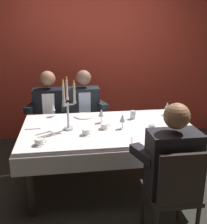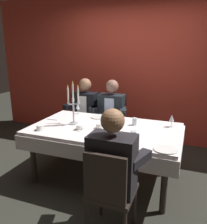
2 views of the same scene
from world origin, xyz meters
name	(u,v)px [view 1 (image 1 of 2)]	position (x,y,z in m)	size (l,w,h in m)	color
ground_plane	(108,185)	(0.00, 0.00, 0.00)	(12.00, 12.00, 0.00)	#2E2E27
back_wall	(93,56)	(0.00, 1.66, 1.35)	(6.00, 0.12, 2.70)	#D23F2F
dining_table	(108,137)	(0.00, 0.00, 0.62)	(1.94, 1.14, 0.74)	white
candelabra	(68,107)	(-0.44, -0.02, 1.00)	(0.15, 0.17, 0.58)	silver
dinner_plate_0	(195,137)	(0.82, -0.43, 0.75)	(0.24, 0.24, 0.01)	white
dinner_plate_1	(84,116)	(-0.24, 0.40, 0.75)	(0.25, 0.25, 0.01)	white
wine_glass_0	(123,118)	(0.14, -0.08, 0.86)	(0.07, 0.07, 0.16)	silver
wine_glass_1	(53,107)	(-0.62, 0.45, 0.86)	(0.07, 0.07, 0.16)	silver
wine_glass_2	(167,106)	(0.80, 0.33, 0.85)	(0.07, 0.07, 0.16)	silver
wine_glass_3	(101,113)	(-0.06, 0.15, 0.85)	(0.07, 0.07, 0.16)	silver
water_tumbler_0	(152,128)	(0.43, -0.21, 0.78)	(0.07, 0.07, 0.08)	silver
water_tumbler_1	(133,115)	(0.34, 0.23, 0.79)	(0.06, 0.06, 0.10)	silver
coffee_cup_0	(104,127)	(-0.06, -0.06, 0.77)	(0.13, 0.12, 0.06)	white
coffee_cup_1	(86,132)	(-0.27, -0.20, 0.77)	(0.13, 0.12, 0.06)	white
coffee_cup_2	(39,142)	(-0.72, -0.39, 0.77)	(0.13, 0.12, 0.06)	white
spoon_0	(155,139)	(0.40, -0.41, 0.74)	(0.17, 0.02, 0.01)	#B7B7BC
spoon_1	(33,129)	(-0.83, 0.04, 0.74)	(0.17, 0.02, 0.01)	#B7B7BC
fork_2	(132,141)	(0.16, -0.42, 0.74)	(0.17, 0.02, 0.01)	#B7B7BC
seated_diner_0	(49,107)	(-0.69, 0.89, 0.74)	(0.63, 0.48, 1.24)	#2F2520
seated_diner_1	(84,106)	(-0.21, 0.89, 0.74)	(0.63, 0.48, 1.24)	#2F2520
seated_diner_2	(173,162)	(0.40, -0.89, 0.74)	(0.63, 0.48, 1.24)	#2F2520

